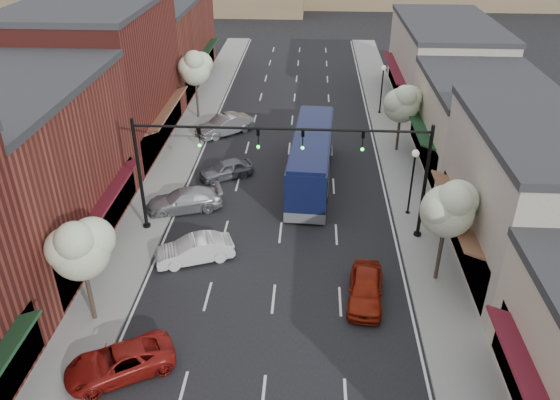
% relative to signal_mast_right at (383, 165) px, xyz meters
% --- Properties ---
extents(ground, '(160.00, 160.00, 0.00)m').
position_rel_signal_mast_right_xyz_m(ground, '(-5.62, -8.00, -4.62)').
color(ground, black).
rests_on(ground, ground).
extents(sidewalk_left, '(2.80, 73.00, 0.15)m').
position_rel_signal_mast_right_xyz_m(sidewalk_left, '(-14.02, 10.50, -4.55)').
color(sidewalk_left, gray).
rests_on(sidewalk_left, ground).
extents(sidewalk_right, '(2.80, 73.00, 0.15)m').
position_rel_signal_mast_right_xyz_m(sidewalk_right, '(2.78, 10.50, -4.55)').
color(sidewalk_right, gray).
rests_on(sidewalk_right, ground).
extents(curb_left, '(0.25, 73.00, 0.17)m').
position_rel_signal_mast_right_xyz_m(curb_left, '(-12.62, 10.50, -4.55)').
color(curb_left, gray).
rests_on(curb_left, ground).
extents(curb_right, '(0.25, 73.00, 0.17)m').
position_rel_signal_mast_right_xyz_m(curb_right, '(1.38, 10.50, -4.55)').
color(curb_right, gray).
rests_on(curb_right, ground).
extents(bldg_left_midnear, '(10.14, 14.10, 9.40)m').
position_rel_signal_mast_right_xyz_m(bldg_left_midnear, '(-19.85, -2.00, 0.03)').
color(bldg_left_midnear, maroon).
rests_on(bldg_left_midnear, ground).
extents(bldg_left_midfar, '(10.14, 14.10, 10.90)m').
position_rel_signal_mast_right_xyz_m(bldg_left_midfar, '(-19.86, 12.00, 0.78)').
color(bldg_left_midfar, maroon).
rests_on(bldg_left_midfar, ground).
extents(bldg_left_far, '(10.14, 18.10, 8.40)m').
position_rel_signal_mast_right_xyz_m(bldg_left_far, '(-19.84, 28.00, -0.46)').
color(bldg_left_far, maroon).
rests_on(bldg_left_far, ground).
extents(bldg_right_midnear, '(9.14, 12.10, 7.90)m').
position_rel_signal_mast_right_xyz_m(bldg_right_midnear, '(8.10, -2.00, -0.72)').
color(bldg_right_midnear, '#B2A598').
rests_on(bldg_right_midnear, ground).
extents(bldg_right_midfar, '(9.14, 12.10, 6.40)m').
position_rel_signal_mast_right_xyz_m(bldg_right_midfar, '(8.08, 10.00, -1.46)').
color(bldg_right_midfar, '#BBAC94').
rests_on(bldg_right_midfar, ground).
extents(bldg_right_far, '(9.14, 16.10, 7.40)m').
position_rel_signal_mast_right_xyz_m(bldg_right_far, '(8.09, 24.00, -0.96)').
color(bldg_right_far, '#B2A598').
rests_on(bldg_right_far, ground).
extents(signal_mast_right, '(8.22, 0.46, 7.00)m').
position_rel_signal_mast_right_xyz_m(signal_mast_right, '(0.00, 0.00, 0.00)').
color(signal_mast_right, black).
rests_on(signal_mast_right, ground).
extents(signal_mast_left, '(8.22, 0.46, 7.00)m').
position_rel_signal_mast_right_xyz_m(signal_mast_left, '(-11.24, 0.00, 0.00)').
color(signal_mast_left, black).
rests_on(signal_mast_left, ground).
extents(tree_right_near, '(2.85, 2.65, 5.95)m').
position_rel_signal_mast_right_xyz_m(tree_right_near, '(2.73, -4.05, -0.17)').
color(tree_right_near, '#47382B').
rests_on(tree_right_near, ground).
extents(tree_right_far, '(2.85, 2.65, 5.43)m').
position_rel_signal_mast_right_xyz_m(tree_right_far, '(2.73, 11.95, -0.63)').
color(tree_right_far, '#47382B').
rests_on(tree_right_far, ground).
extents(tree_left_near, '(2.85, 2.65, 5.69)m').
position_rel_signal_mast_right_xyz_m(tree_left_near, '(-13.87, -8.05, -0.40)').
color(tree_left_near, '#47382B').
rests_on(tree_left_near, ground).
extents(tree_left_far, '(2.85, 2.65, 6.13)m').
position_rel_signal_mast_right_xyz_m(tree_left_far, '(-13.87, 17.95, -0.02)').
color(tree_left_far, '#47382B').
rests_on(tree_left_far, ground).
extents(lamp_post_near, '(0.44, 0.44, 4.44)m').
position_rel_signal_mast_right_xyz_m(lamp_post_near, '(2.18, 2.50, -1.62)').
color(lamp_post_near, black).
rests_on(lamp_post_near, ground).
extents(lamp_post_far, '(0.44, 0.44, 4.44)m').
position_rel_signal_mast_right_xyz_m(lamp_post_far, '(2.18, 20.00, -1.62)').
color(lamp_post_far, black).
rests_on(lamp_post_far, ground).
extents(coach_bus, '(3.19, 11.67, 3.53)m').
position_rel_signal_mast_right_xyz_m(coach_bus, '(-3.89, 6.54, -2.78)').
color(coach_bus, '#0D1336').
rests_on(coach_bus, ground).
extents(red_hatchback, '(2.15, 4.33, 1.42)m').
position_rel_signal_mast_right_xyz_m(red_hatchback, '(-1.10, -5.81, -3.91)').
color(red_hatchback, maroon).
rests_on(red_hatchback, ground).
extents(parked_car_a, '(4.95, 3.99, 1.25)m').
position_rel_signal_mast_right_xyz_m(parked_car_a, '(-11.68, -11.10, -4.00)').
color(parked_car_a, maroon).
rests_on(parked_car_a, ground).
extents(parked_car_b, '(4.47, 2.89, 1.39)m').
position_rel_signal_mast_right_xyz_m(parked_car_b, '(-10.13, -3.01, -3.93)').
color(parked_car_b, silver).
rests_on(parked_car_b, ground).
extents(parked_car_c, '(5.13, 3.29, 1.38)m').
position_rel_signal_mast_right_xyz_m(parked_car_c, '(-11.82, 2.31, -3.93)').
color(parked_car_c, '#A4A5A9').
rests_on(parked_car_c, ground).
extents(parked_car_d, '(4.09, 3.18, 1.30)m').
position_rel_signal_mast_right_xyz_m(parked_car_d, '(-9.82, 6.85, -3.97)').
color(parked_car_d, slate).
rests_on(parked_car_d, ground).
extents(parked_car_e, '(4.74, 4.39, 1.58)m').
position_rel_signal_mast_right_xyz_m(parked_car_e, '(-11.04, 14.60, -3.83)').
color(parked_car_e, gray).
rests_on(parked_car_e, ground).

